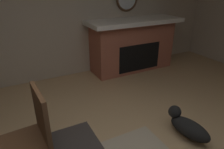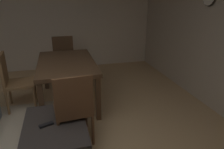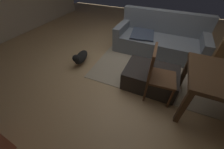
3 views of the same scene
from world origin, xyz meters
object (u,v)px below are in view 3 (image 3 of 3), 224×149
Objects in this scene: couch at (159,40)px; dining_chair_west at (157,72)px; small_dog at (81,57)px; ottoman_coffee_table at (150,77)px; tv_remote at (153,66)px.

couch is 2.35× the size of dining_chair_west.
couch is at bearing 95.88° from dining_chair_west.
small_dog is (-1.71, 0.29, -0.35)m from dining_chair_west.
ottoman_coffee_table is 1.03× the size of dining_chair_west.
ottoman_coffee_table is 6.01× the size of tv_remote.
dining_chair_west is (0.10, -0.32, 0.14)m from tv_remote.
couch is at bearing 40.83° from small_dog.
dining_chair_west is 1.59× the size of small_dog.
couch is 2.28× the size of ottoman_coffee_table.
couch is 2.04m from small_dog.
ottoman_coffee_table is (0.08, -1.39, -0.14)m from couch.
dining_chair_west is at bearing -84.12° from couch.
tv_remote is at bearing 1.10° from small_dog.
ottoman_coffee_table is 0.42m from dining_chair_west.
dining_chair_west is (0.09, -0.23, 0.34)m from ottoman_coffee_table.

